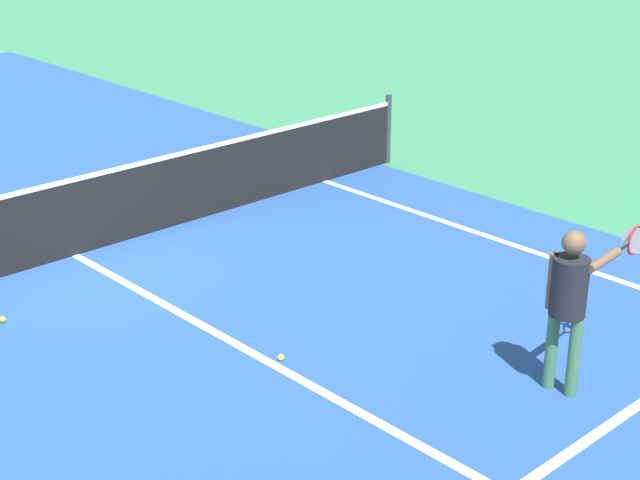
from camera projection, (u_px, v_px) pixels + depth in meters
name	position (u px, v px, depth m)	size (l,w,h in m)	color
ground_plane	(75.00, 255.00, 11.74)	(60.00, 60.00, 0.00)	#337F51
court_surface_inbounds	(75.00, 255.00, 11.74)	(10.62, 24.40, 0.00)	#234C93
line_center_service	(243.00, 348.00, 9.57)	(0.10, 6.40, 0.01)	white
net	(71.00, 217.00, 11.55)	(10.99, 0.09, 1.07)	#33383D
player_near	(571.00, 294.00, 8.48)	(1.18, 0.42, 1.54)	#3F7247
tennis_ball_near_net	(3.00, 320.00, 10.07)	(0.07, 0.07, 0.07)	#CCE033
tennis_ball_mid_court	(281.00, 357.00, 9.32)	(0.07, 0.07, 0.07)	#CCE033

